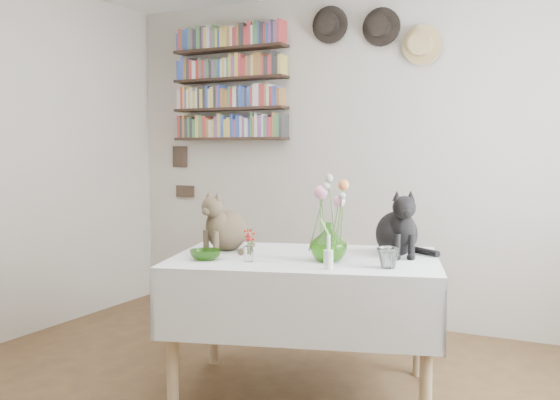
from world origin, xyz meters
The scene contains 14 objects.
room centered at (0.00, 0.00, 1.25)m, with size 4.08×4.58×2.58m.
dining_table centered at (0.20, 0.75, 0.56)m, with size 1.59×1.25×0.74m.
tabby_cat centered at (-0.28, 0.75, 0.92)m, with size 0.23×0.29×0.34m, color brown, non-canonical shape.
black_cat centered at (0.62, 1.01, 0.93)m, with size 0.24×0.31×0.36m, color black, non-canonical shape.
flower_vase centered at (0.37, 0.67, 0.84)m, with size 0.19×0.19×0.20m, color #68B838.
green_bowl centered at (-0.22, 0.44, 0.77)m, with size 0.16×0.16×0.05m, color #68B838.
drinking_glass centered at (0.69, 0.63, 0.80)m, with size 0.11×0.11×0.10m, color white.
candlestick centered at (0.44, 0.47, 0.80)m, with size 0.05×0.05×0.16m.
berry_jar centered at (0.00, 0.49, 0.83)m, with size 0.05×0.05×0.19m.
porcelain_figurine centered at (0.66, 0.75, 0.78)m, with size 0.05×0.05×0.09m.
flower_bouquet centered at (0.37, 0.68, 1.08)m, with size 0.17×0.13×0.39m.
bookshelf_unit centered at (-1.10, 2.16, 1.84)m, with size 1.00×0.16×0.91m.
wall_hats centered at (0.12, 2.19, 2.17)m, with size 0.98×0.09×0.48m.
wall_art_plaques centered at (-1.63, 2.23, 1.12)m, with size 0.21×0.02×0.44m.
Camera 1 is at (1.53, -2.25, 1.31)m, focal length 40.00 mm.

